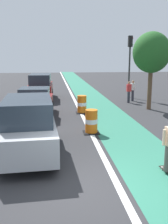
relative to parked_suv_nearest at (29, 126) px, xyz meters
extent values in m
plane|color=#2D2D30|center=(1.70, -2.62, -1.04)|extent=(100.00, 100.00, 0.00)
cube|color=#2D755B|center=(4.10, 9.38, -1.03)|extent=(2.50, 80.00, 0.01)
cube|color=silver|center=(2.60, 9.38, -1.03)|extent=(0.20, 80.00, 0.01)
cylinder|color=silver|center=(4.21, -1.89, -0.98)|extent=(0.05, 0.11, 0.11)
cylinder|color=silver|center=(4.36, -1.87, -0.98)|extent=(0.05, 0.11, 0.11)
cylinder|color=#514C47|center=(4.22, -2.16, -0.55)|extent=(0.15, 0.15, 0.82)
cylinder|color=beige|center=(4.09, -2.17, 0.12)|extent=(0.09, 0.09, 0.48)
cube|color=#9EA0A5|center=(0.00, 0.00, -0.25)|extent=(2.08, 4.69, 0.90)
cube|color=#232D38|center=(0.00, 0.00, 0.60)|extent=(1.77, 2.93, 0.80)
cylinder|color=black|center=(-0.89, 1.38, -0.70)|extent=(0.32, 0.69, 0.68)
cylinder|color=black|center=(0.74, 1.47, -0.70)|extent=(0.32, 0.69, 0.68)
cylinder|color=black|center=(-0.74, -1.47, -0.70)|extent=(0.32, 0.69, 0.68)
cylinder|color=black|center=(0.89, -1.38, -0.70)|extent=(0.32, 0.69, 0.68)
cube|color=maroon|center=(-0.14, 6.19, -0.34)|extent=(2.05, 4.19, 0.72)
cube|color=#232D38|center=(-0.16, 5.94, 0.34)|extent=(1.70, 1.80, 0.64)
cylinder|color=black|center=(-0.90, 7.50, -0.70)|extent=(0.31, 0.69, 0.68)
cylinder|color=black|center=(0.74, 7.42, -0.70)|extent=(0.31, 0.69, 0.68)
cylinder|color=black|center=(-1.03, 4.97, -0.70)|extent=(0.31, 0.69, 0.68)
cylinder|color=black|center=(0.61, 4.88, -0.70)|extent=(0.31, 0.69, 0.68)
cube|color=maroon|center=(-0.11, 12.46, -0.25)|extent=(1.95, 4.64, 0.90)
cube|color=#232D38|center=(-0.11, 12.46, 0.60)|extent=(1.69, 2.89, 0.80)
cylinder|color=black|center=(-0.90, 13.90, -0.70)|extent=(0.30, 0.69, 0.68)
cylinder|color=black|center=(0.74, 13.86, -0.70)|extent=(0.30, 0.69, 0.68)
cylinder|color=black|center=(-0.97, 11.05, -0.70)|extent=(0.30, 0.69, 0.68)
cylinder|color=black|center=(0.67, 11.01, -0.70)|extent=(0.30, 0.69, 0.68)
cylinder|color=orange|center=(2.60, 2.34, -0.79)|extent=(0.56, 0.56, 0.42)
cylinder|color=white|center=(2.60, 2.34, -0.47)|extent=(0.57, 0.57, 0.21)
cylinder|color=orange|center=(2.60, 2.34, -0.16)|extent=(0.56, 0.56, 0.42)
cube|color=black|center=(2.60, 2.34, -1.02)|extent=(0.73, 0.73, 0.04)
cylinder|color=orange|center=(2.65, 6.69, -0.79)|extent=(0.56, 0.56, 0.42)
cylinder|color=white|center=(2.65, 6.69, -0.47)|extent=(0.57, 0.57, 0.21)
cylinder|color=orange|center=(2.65, 6.69, -0.16)|extent=(0.56, 0.56, 0.42)
cube|color=black|center=(2.65, 6.69, -1.02)|extent=(0.73, 0.73, 0.04)
cylinder|color=#2D2D2D|center=(7.30, 12.44, 1.06)|extent=(0.14, 0.14, 4.20)
cube|color=black|center=(7.30, 12.44, 3.61)|extent=(0.32, 0.32, 0.90)
sphere|color=red|center=(7.47, 12.44, 3.87)|extent=(0.16, 0.16, 0.16)
sphere|color=green|center=(7.47, 12.44, 3.35)|extent=(0.16, 0.16, 0.16)
cylinder|color=#33333D|center=(7.10, 10.62, -0.61)|extent=(0.20, 0.20, 0.86)
cube|color=white|center=(7.10, 10.62, 0.09)|extent=(0.34, 0.20, 0.54)
sphere|color=#9E7051|center=(7.10, 10.62, 0.47)|extent=(0.20, 0.20, 0.20)
cylinder|color=#33333D|center=(6.57, 9.91, -0.61)|extent=(0.20, 0.20, 0.86)
cube|color=red|center=(6.57, 9.91, 0.09)|extent=(0.34, 0.20, 0.54)
sphere|color=#9E7051|center=(6.57, 9.91, 0.47)|extent=(0.20, 0.20, 0.20)
cylinder|color=brown|center=(7.20, 7.32, 0.26)|extent=(0.28, 0.28, 2.60)
ellipsoid|color=#235B23|center=(7.20, 7.32, 2.66)|extent=(2.40, 2.40, 2.60)
camera|label=1|loc=(0.89, -9.17, 2.45)|focal=42.03mm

